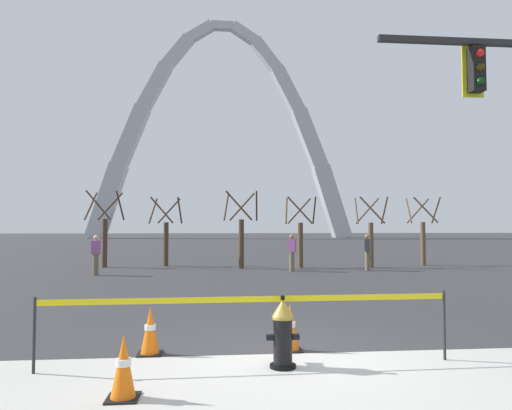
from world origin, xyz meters
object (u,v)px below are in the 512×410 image
(pedestrian_standing_center, at_px, (96,255))
(traffic_cone_mid_sidewalk, at_px, (150,331))
(pedestrian_walking_right, at_px, (367,252))
(fire_hydrant, at_px, (283,334))
(traffic_cone_curb_edge, at_px, (123,367))
(traffic_cone_by_hydrant, at_px, (290,328))
(monument_arch, at_px, (222,141))
(pedestrian_walking_left, at_px, (292,252))

(pedestrian_standing_center, bearing_deg, traffic_cone_mid_sidewalk, -72.11)
(traffic_cone_mid_sidewalk, height_order, pedestrian_walking_right, pedestrian_walking_right)
(fire_hydrant, bearing_deg, traffic_cone_curb_edge, -153.60)
(pedestrian_walking_right, bearing_deg, traffic_cone_curb_edge, -118.35)
(pedestrian_standing_center, bearing_deg, traffic_cone_curb_edge, -74.58)
(traffic_cone_curb_edge, relative_size, pedestrian_standing_center, 0.46)
(traffic_cone_by_hydrant, distance_m, traffic_cone_mid_sidewalk, 2.15)
(fire_hydrant, height_order, pedestrian_standing_center, pedestrian_standing_center)
(traffic_cone_mid_sidewalk, bearing_deg, pedestrian_walking_right, 58.51)
(traffic_cone_mid_sidewalk, xyz_separation_m, traffic_cone_curb_edge, (-0.05, -1.79, 0.00))
(monument_arch, height_order, pedestrian_walking_left, monument_arch)
(traffic_cone_by_hydrant, relative_size, pedestrian_standing_center, 0.46)
(fire_hydrant, xyz_separation_m, monument_arch, (0.19, 69.52, 15.69))
(fire_hydrant, bearing_deg, pedestrian_standing_center, 114.49)
(traffic_cone_mid_sidewalk, bearing_deg, pedestrian_standing_center, 107.89)
(pedestrian_walking_right, bearing_deg, traffic_cone_mid_sidewalk, -121.49)
(traffic_cone_mid_sidewalk, distance_m, pedestrian_walking_right, 14.71)
(fire_hydrant, xyz_separation_m, pedestrian_walking_right, (5.77, 13.35, 0.35))
(monument_arch, xyz_separation_m, pedestrian_walking_right, (5.58, -56.17, -15.34))
(monument_arch, bearing_deg, pedestrian_standing_center, -95.83)
(monument_arch, bearing_deg, pedestrian_walking_right, -84.33)
(traffic_cone_by_hydrant, bearing_deg, pedestrian_walking_right, 66.18)
(traffic_cone_curb_edge, distance_m, pedestrian_walking_left, 14.91)
(monument_arch, relative_size, pedestrian_standing_center, 27.38)
(pedestrian_walking_left, bearing_deg, traffic_cone_mid_sidewalk, -109.01)
(traffic_cone_mid_sidewalk, height_order, pedestrian_walking_left, pedestrian_walking_left)
(traffic_cone_by_hydrant, height_order, traffic_cone_mid_sidewalk, same)
(traffic_cone_curb_edge, distance_m, monument_arch, 72.27)
(traffic_cone_mid_sidewalk, relative_size, traffic_cone_curb_edge, 1.00)
(traffic_cone_mid_sidewalk, bearing_deg, pedestrian_walking_left, 70.99)
(traffic_cone_by_hydrant, bearing_deg, traffic_cone_curb_edge, -140.66)
(pedestrian_walking_left, bearing_deg, traffic_cone_curb_edge, -106.95)
(monument_arch, bearing_deg, traffic_cone_by_hydrant, -89.95)
(monument_arch, xyz_separation_m, pedestrian_standing_center, (-5.83, -57.13, -15.34))
(traffic_cone_mid_sidewalk, distance_m, monument_arch, 70.53)
(traffic_cone_by_hydrant, relative_size, pedestrian_walking_right, 0.46)
(fire_hydrant, distance_m, monument_arch, 71.27)
(fire_hydrant, relative_size, traffic_cone_mid_sidewalk, 1.36)
(traffic_cone_curb_edge, bearing_deg, fire_hydrant, 26.40)
(pedestrian_standing_center, bearing_deg, traffic_cone_by_hydrant, -63.01)
(traffic_cone_mid_sidewalk, xyz_separation_m, monument_arch, (2.10, 68.70, 15.80))
(fire_hydrant, relative_size, traffic_cone_curb_edge, 1.36)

